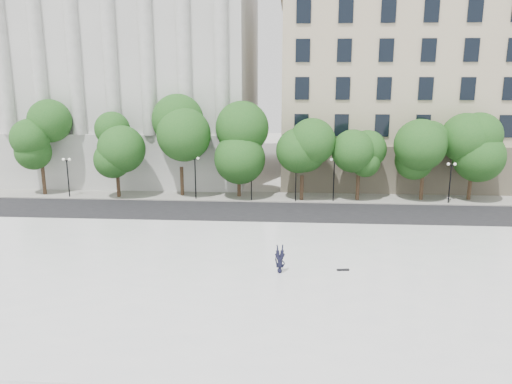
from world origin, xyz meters
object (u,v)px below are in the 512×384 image
traffic_light_west (251,164)px  skateboard (343,270)px  traffic_light_east (296,164)px  person_lying (280,269)px

traffic_light_west → skateboard: size_ratio=5.56×
traffic_light_west → traffic_light_east: (4.27, -0.00, 0.03)m
traffic_light_east → skateboard: (2.70, -18.14, -3.24)m
traffic_light_west → skateboard: bearing=-69.0°
person_lying → skateboard: 3.88m
traffic_light_west → person_lying: 19.24m
traffic_light_east → skateboard: 18.62m
person_lying → skateboard: size_ratio=2.31×
skateboard → person_lying: bearing=-178.6°
traffic_light_east → person_lying: 19.02m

